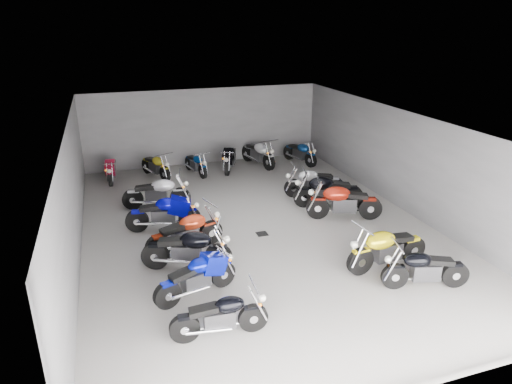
# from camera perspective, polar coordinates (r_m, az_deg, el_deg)

# --- Properties ---
(ground) EXTENTS (14.00, 14.00, 0.00)m
(ground) POSITION_cam_1_polar(r_m,az_deg,el_deg) (13.81, 0.08, -4.41)
(ground) COLOR gray
(ground) RESTS_ON ground
(wall_back) EXTENTS (10.00, 0.10, 3.20)m
(wall_back) POSITION_cam_1_polar(r_m,az_deg,el_deg) (19.73, -6.46, 8.13)
(wall_back) COLOR slate
(wall_back) RESTS_ON ground
(wall_left) EXTENTS (0.10, 14.00, 3.20)m
(wall_left) POSITION_cam_1_polar(r_m,az_deg,el_deg) (12.64, -21.94, -0.58)
(wall_left) COLOR slate
(wall_left) RESTS_ON ground
(wall_right) EXTENTS (0.10, 14.00, 3.20)m
(wall_right) POSITION_cam_1_polar(r_m,az_deg,el_deg) (15.47, 17.97, 3.69)
(wall_right) COLOR slate
(wall_right) RESTS_ON ground
(ceiling) EXTENTS (10.00, 14.00, 0.04)m
(ceiling) POSITION_cam_1_polar(r_m,az_deg,el_deg) (12.78, 0.09, 8.77)
(ceiling) COLOR black
(ceiling) RESTS_ON wall_back
(drain_grate) EXTENTS (0.32, 0.32, 0.01)m
(drain_grate) POSITION_cam_1_polar(r_m,az_deg,el_deg) (13.38, 0.77, -5.25)
(drain_grate) COLOR black
(drain_grate) RESTS_ON ground
(motorcycle_left_a) EXTENTS (1.97, 0.42, 0.86)m
(motorcycle_left_a) POSITION_cam_1_polar(r_m,az_deg,el_deg) (9.23, -4.45, -15.14)
(motorcycle_left_a) COLOR black
(motorcycle_left_a) RESTS_ON ground
(motorcycle_left_b) EXTENTS (1.99, 0.79, 0.91)m
(motorcycle_left_b) POSITION_cam_1_polar(r_m,az_deg,el_deg) (10.44, -7.39, -10.48)
(motorcycle_left_b) COLOR black
(motorcycle_left_b) RESTS_ON ground
(motorcycle_left_c) EXTENTS (2.19, 0.95, 1.00)m
(motorcycle_left_c) POSITION_cam_1_polar(r_m,az_deg,el_deg) (11.49, -8.54, -7.11)
(motorcycle_left_c) COLOR black
(motorcycle_left_c) RESTS_ON ground
(motorcycle_left_d) EXTENTS (2.19, 0.75, 0.98)m
(motorcycle_left_d) POSITION_cam_1_polar(r_m,az_deg,el_deg) (12.37, -8.75, -5.05)
(motorcycle_left_d) COLOR black
(motorcycle_left_d) RESTS_ON ground
(motorcycle_left_e) EXTENTS (2.20, 0.60, 0.97)m
(motorcycle_left_e) POSITION_cam_1_polar(r_m,az_deg,el_deg) (13.69, -11.40, -2.65)
(motorcycle_left_e) COLOR black
(motorcycle_left_e) RESTS_ON ground
(motorcycle_left_f) EXTENTS (2.21, 0.65, 0.98)m
(motorcycle_left_f) POSITION_cam_1_polar(r_m,az_deg,el_deg) (15.31, -12.24, -0.13)
(motorcycle_left_f) COLOR black
(motorcycle_left_f) RESTS_ON ground
(motorcycle_right_a) EXTENTS (2.02, 0.68, 0.91)m
(motorcycle_right_a) POSITION_cam_1_polar(r_m,az_deg,el_deg) (11.35, 20.33, -8.98)
(motorcycle_right_a) COLOR black
(motorcycle_right_a) RESTS_ON ground
(motorcycle_right_b) EXTENTS (2.31, 0.50, 1.01)m
(motorcycle_right_b) POSITION_cam_1_polar(r_m,az_deg,el_deg) (11.86, 16.01, -6.79)
(motorcycle_right_b) COLOR black
(motorcycle_right_b) RESTS_ON ground
(motorcycle_right_d) EXTENTS (2.27, 0.95, 1.04)m
(motorcycle_right_d) POSITION_cam_1_polar(r_m,az_deg,el_deg) (14.42, 10.86, -1.23)
(motorcycle_right_d) COLOR black
(motorcycle_right_d) RESTS_ON ground
(motorcycle_right_e) EXTENTS (2.28, 0.80, 1.03)m
(motorcycle_right_e) POSITION_cam_1_polar(r_m,az_deg,el_deg) (15.27, 8.94, 0.13)
(motorcycle_right_e) COLOR black
(motorcycle_right_e) RESTS_ON ground
(motorcycle_right_f) EXTENTS (2.15, 0.56, 0.95)m
(motorcycle_right_f) POSITION_cam_1_polar(r_m,az_deg,el_deg) (16.16, 7.20, 1.24)
(motorcycle_right_f) COLOR black
(motorcycle_right_f) RESTS_ON ground
(motorcycle_back_a) EXTENTS (0.44, 1.95, 0.86)m
(motorcycle_back_a) POSITION_cam_1_polar(r_m,az_deg,el_deg) (18.46, -17.60, 2.75)
(motorcycle_back_a) COLOR black
(motorcycle_back_a) RESTS_ON ground
(motorcycle_back_b) EXTENTS (0.92, 1.90, 0.88)m
(motorcycle_back_b) POSITION_cam_1_polar(r_m,az_deg,el_deg) (18.37, -12.41, 3.21)
(motorcycle_back_b) COLOR black
(motorcycle_back_b) RESTS_ON ground
(motorcycle_back_c) EXTENTS (0.57, 1.84, 0.82)m
(motorcycle_back_c) POSITION_cam_1_polar(r_m,az_deg,el_deg) (18.51, -7.52, 3.54)
(motorcycle_back_c) COLOR black
(motorcycle_back_c) RESTS_ON ground
(motorcycle_back_d) EXTENTS (1.01, 2.01, 0.94)m
(motorcycle_back_d) POSITION_cam_1_polar(r_m,az_deg,el_deg) (18.88, -3.28, 4.25)
(motorcycle_back_d) COLOR black
(motorcycle_back_d) RESTS_ON ground
(motorcycle_back_e) EXTENTS (0.77, 2.25, 1.01)m
(motorcycle_back_e) POSITION_cam_1_polar(r_m,az_deg,el_deg) (19.42, 0.30, 4.86)
(motorcycle_back_e) COLOR black
(motorcycle_back_e) RESTS_ON ground
(motorcycle_back_f) EXTENTS (0.75, 2.00, 0.90)m
(motorcycle_back_f) POSITION_cam_1_polar(r_m,az_deg,el_deg) (19.86, 5.54, 4.95)
(motorcycle_back_f) COLOR black
(motorcycle_back_f) RESTS_ON ground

